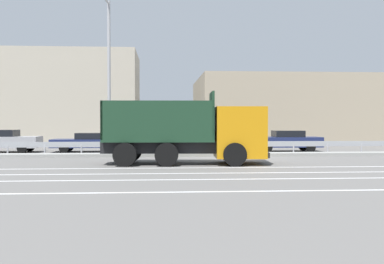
{
  "coord_description": "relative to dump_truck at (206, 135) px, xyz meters",
  "views": [
    {
      "loc": [
        -3.72,
        -22.91,
        1.99
      ],
      "look_at": [
        -2.17,
        0.12,
        1.43
      ],
      "focal_mm": 42.0,
      "sensor_mm": 36.0,
      "label": 1
    }
  ],
  "objects": [
    {
      "name": "ground_plane",
      "position": [
        1.66,
        2.19,
        -1.32
      ],
      "size": [
        320.0,
        320.0,
        0.0
      ],
      "primitive_type": "plane",
      "color": "#605E5B"
    },
    {
      "name": "lane_strip_0",
      "position": [
        -1.07,
        -1.75,
        -1.32
      ],
      "size": [
        63.66,
        0.16,
        0.01
      ],
      "primitive_type": "cube",
      "color": "silver",
      "rests_on": "ground_plane"
    },
    {
      "name": "lane_strip_1",
      "position": [
        -1.07,
        -3.75,
        -1.32
      ],
      "size": [
        63.66,
        0.16,
        0.01
      ],
      "primitive_type": "cube",
      "color": "silver",
      "rests_on": "ground_plane"
    },
    {
      "name": "lane_strip_2",
      "position": [
        -1.07,
        -5.56,
        -1.32
      ],
      "size": [
        63.66,
        0.16,
        0.01
      ],
      "primitive_type": "cube",
      "color": "silver",
      "rests_on": "ground_plane"
    },
    {
      "name": "lane_strip_3",
      "position": [
        -1.07,
        -8.21,
        -1.32
      ],
      "size": [
        63.66,
        0.16,
        0.01
      ],
      "primitive_type": "cube",
      "color": "silver",
      "rests_on": "ground_plane"
    },
    {
      "name": "median_island",
      "position": [
        1.66,
        4.56,
        -1.23
      ],
      "size": [
        35.02,
        1.1,
        0.18
      ],
      "primitive_type": "cube",
      "color": "gray",
      "rests_on": "ground_plane"
    },
    {
      "name": "median_guardrail",
      "position": [
        1.66,
        5.78,
        -0.75
      ],
      "size": [
        63.66,
        0.09,
        0.78
      ],
      "color": "#9EA0A5",
      "rests_on": "ground_plane"
    },
    {
      "name": "dump_truck",
      "position": [
        0.0,
        0.0,
        0.0
      ],
      "size": [
        7.63,
        2.94,
        3.32
      ],
      "rotation": [
        0.0,
        0.0,
        -1.62
      ],
      "color": "orange",
      "rests_on": "ground_plane"
    },
    {
      "name": "median_road_sign",
      "position": [
        1.89,
        4.56,
        -0.09
      ],
      "size": [
        0.72,
        0.16,
        2.34
      ],
      "color": "white",
      "rests_on": "ground_plane"
    },
    {
      "name": "street_lamp_1",
      "position": [
        -5.02,
        4.54,
        3.48
      ],
      "size": [
        0.72,
        2.01,
        8.69
      ],
      "color": "#ADADB2",
      "rests_on": "ground_plane"
    },
    {
      "name": "parked_car_2",
      "position": [
        -12.13,
        8.53,
        -0.58
      ],
      "size": [
        4.51,
        1.85,
        1.44
      ],
      "rotation": [
        0.0,
        0.0,
        -1.58
      ],
      "color": "#A3A3A8",
      "rests_on": "ground_plane"
    },
    {
      "name": "parked_car_3",
      "position": [
        -6.62,
        8.49,
        -0.67
      ],
      "size": [
        4.89,
        1.8,
        1.23
      ],
      "rotation": [
        0.0,
        0.0,
        1.57
      ],
      "color": "navy",
      "rests_on": "ground_plane"
    },
    {
      "name": "parked_car_4",
      "position": [
        -0.16,
        8.52,
        -0.63
      ],
      "size": [
        4.6,
        2.25,
        1.32
      ],
      "rotation": [
        0.0,
        0.0,
        -1.51
      ],
      "color": "silver",
      "rests_on": "ground_plane"
    },
    {
      "name": "parked_car_5",
      "position": [
        6.05,
        8.04,
        -0.61
      ],
      "size": [
        4.51,
        1.78,
        1.37
      ],
      "rotation": [
        0.0,
        0.0,
        1.57
      ],
      "color": "navy",
      "rests_on": "ground_plane"
    },
    {
      "name": "background_building_0",
      "position": [
        -12.52,
        23.24,
        2.93
      ],
      "size": [
        16.21,
        8.41,
        8.49
      ],
      "primitive_type": "cube",
      "color": "#B7AD99",
      "rests_on": "ground_plane"
    },
    {
      "name": "background_building_1",
      "position": [
        11.19,
        22.35,
        1.71
      ],
      "size": [
        19.53,
        13.71,
        6.05
      ],
      "primitive_type": "cube",
      "color": "tan",
      "rests_on": "ground_plane"
    }
  ]
}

